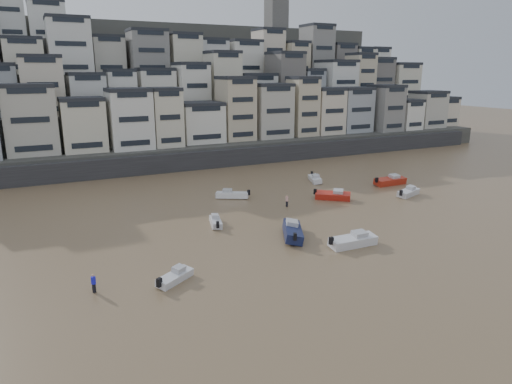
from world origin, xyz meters
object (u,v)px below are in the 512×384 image
boat_e (333,195)px  boat_f (216,221)px  boat_c (293,230)px  boat_h (232,193)px  boat_j (175,276)px  person_pink (287,201)px  boat_d (409,191)px  boat_a (353,239)px  boat_g (390,180)px  person_blue (94,283)px  boat_i (315,178)px

boat_e → boat_f: bearing=-131.2°
boat_c → boat_h: bearing=24.7°
boat_j → boat_e: size_ratio=0.77×
boat_h → person_pink: bearing=154.0°
boat_j → boat_f: bearing=22.4°
boat_d → boat_a: size_ratio=0.87×
boat_f → boat_j: (-9.13, -13.25, 0.01)m
boat_f → person_pink: 12.41m
boat_g → boat_e: (-14.19, -3.40, -0.10)m
person_blue → person_pink: bearing=28.5°
boat_d → boat_f: bearing=159.9°
boat_c → boat_j: bearing=134.6°
boat_h → person_blue: size_ratio=3.08×
boat_g → boat_j: 47.77m
boat_i → person_pink: size_ratio=2.94×
boat_e → boat_h: 15.20m
boat_g → person_blue: size_ratio=3.67×
boat_i → boat_c: (-17.50, -22.02, 0.20)m
boat_g → boat_j: bearing=-156.9°
boat_f → person_blue: size_ratio=2.45×
boat_f → boat_c: boat_c is taller
boat_f → boat_c: size_ratio=0.65×
boat_h → boat_a: 24.37m
person_blue → boat_f: bearing=37.2°
person_pink → boat_g: bearing=9.2°
boat_f → boat_g: bearing=-64.7°
person_blue → boat_e: bearing=23.2°
boat_g → boat_c: bearing=-153.8°
boat_f → boat_d: (31.87, -0.09, 0.13)m
boat_g → boat_h: bearing=170.0°
boat_a → boat_h: bearing=101.7°
boat_d → boat_h: bearing=136.7°
boat_e → boat_h: boat_e is taller
boat_i → boat_c: bearing=-18.2°
boat_i → boat_a: 30.26m
boat_c → boat_a: size_ratio=1.10×
boat_f → boat_h: bearing=-18.3°
boat_c → boat_f: bearing=64.9°
boat_i → boat_c: boat_c is taller
boat_g → boat_h: size_ratio=1.19×
boat_e → person_blue: size_ratio=3.26×
boat_f → boat_j: size_ratio=0.98×
boat_j → person_pink: bearing=4.6°
boat_i → boat_d: (7.92, -14.13, 0.01)m
boat_e → boat_d: bearing=23.5°
boat_i → boat_a: size_ratio=0.85×
boat_f → person_pink: (12.02, 3.07, 0.29)m
person_blue → boat_j: bearing=-8.8°
boat_d → boat_a: boat_a is taller
boat_i → person_pink: 16.21m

